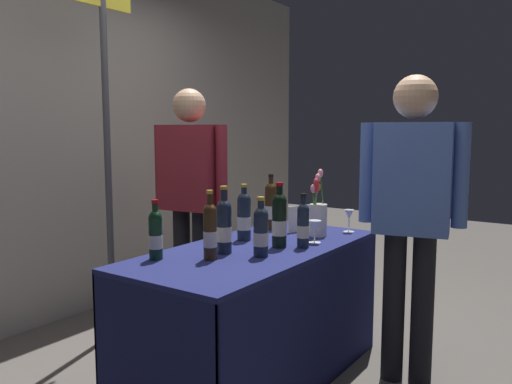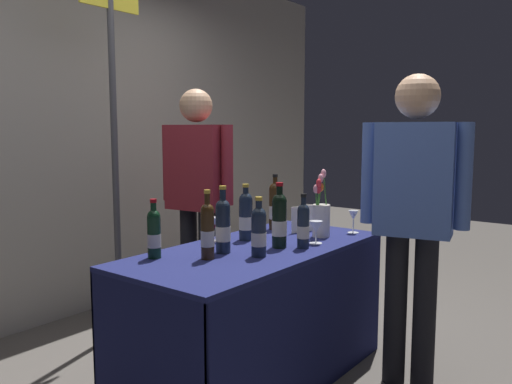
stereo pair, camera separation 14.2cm
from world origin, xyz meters
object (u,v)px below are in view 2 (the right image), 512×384
Objects in this scene: wine_glass_near_vendor at (316,228)px; flower_vase at (321,215)px; tasting_table at (256,289)px; wine_glass_near_taster at (353,217)px; wine_glass_mid at (216,224)px; vendor_presenter at (197,185)px; display_bottle_0 at (154,233)px; booth_signpost at (114,122)px; featured_wine_bottle at (279,220)px; taster_foreground_right at (414,204)px.

flower_vase reaches higher than wine_glass_near_vendor.
wine_glass_near_taster is (0.67, -0.23, 0.33)m from tasting_table.
tasting_table is at bearing -85.64° from wine_glass_mid.
wine_glass_near_taster is 0.35× the size of flower_vase.
wine_glass_near_taster is 1.12m from vendor_presenter.
flower_vase is (-0.22, 0.10, 0.03)m from wine_glass_near_taster.
display_bottle_0 is at bearing 157.77° from flower_vase.
booth_signpost is (-0.31, 1.36, 0.59)m from wine_glass_near_vendor.
vendor_presenter is (0.35, 0.95, 0.09)m from featured_wine_bottle.
wine_glass_mid is 0.08× the size of taster_foreground_right.
wine_glass_mid is at bearing -45.65° from vendor_presenter.
featured_wine_bottle is 2.54× the size of wine_glass_mid.
flower_vase is 0.98m from vendor_presenter.
wine_glass_mid is at bearing 1.83° from display_bottle_0.
vendor_presenter is at bearing 63.39° from tasting_table.
featured_wine_bottle reaches higher than tasting_table.
wine_glass_mid is 1.06m from booth_signpost.
vendor_presenter reaches higher than wine_glass_near_vendor.
wine_glass_near_vendor is at bearing 176.14° from wine_glass_near_taster.
tasting_table is 0.95m from taster_foreground_right.
wine_glass_near_vendor is 0.05× the size of booth_signpost.
flower_vase is (0.95, -0.39, 0.00)m from display_bottle_0.
tasting_table is 0.47m from wine_glass_near_vendor.
display_bottle_0 reaches higher than wine_glass_near_taster.
tasting_table is 0.66× the size of booth_signpost.
wine_glass_mid is at bearing -89.49° from booth_signpost.
vendor_presenter is at bearing 69.67° from featured_wine_bottle.
flower_vase is at bearing -40.15° from wine_glass_mid.
taster_foreground_right is (0.48, -0.96, 0.14)m from wine_glass_mid.
booth_signpost is (-0.01, 0.88, 0.58)m from wine_glass_mid.
tasting_table is at bearing 125.24° from featured_wine_bottle.
flower_vase is 0.24× the size of vendor_presenter.
wine_glass_mid is 0.74m from vendor_presenter.
vendor_presenter is (0.42, 0.84, 0.48)m from tasting_table.
featured_wine_bottle is at bearing 20.85° from taster_foreground_right.
wine_glass_mid is (0.47, 0.02, -0.03)m from display_bottle_0.
featured_wine_bottle is 0.24m from wine_glass_near_vendor.
taster_foreground_right is at bearing -56.61° from featured_wine_bottle.
booth_signpost reaches higher than wine_glass_near_vendor.
wine_glass_near_taster is (1.17, -0.49, -0.02)m from display_bottle_0.
vendor_presenter is (-0.03, 0.98, 0.12)m from flower_vase.
tasting_table is at bearing -88.59° from booth_signpost.
featured_wine_bottle is at bearing 152.89° from wine_glass_near_vendor.
wine_glass_mid is 0.62m from flower_vase.
taster_foreground_right is at bearing -69.37° from wine_glass_near_vendor.
flower_vase is at bearing -12.38° from taster_foreground_right.
wine_glass_mid is 0.35× the size of flower_vase.
vendor_presenter reaches higher than wine_glass_mid.
taster_foreground_right reaches higher than display_bottle_0.
featured_wine_bottle reaches higher than wine_glass_mid.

